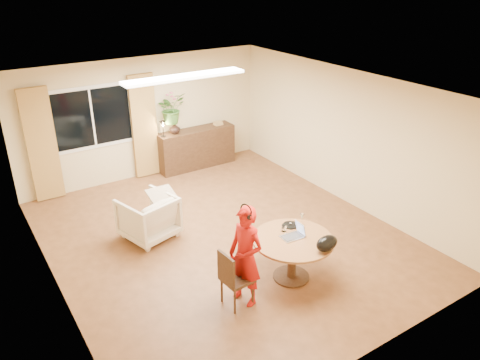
{
  "coord_description": "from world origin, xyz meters",
  "views": [
    {
      "loc": [
        -3.57,
        -5.98,
        4.31
      ],
      "look_at": [
        0.21,
        -0.2,
        1.11
      ],
      "focal_mm": 35.0,
      "sensor_mm": 36.0,
      "label": 1
    }
  ],
  "objects_px": {
    "child": "(246,256)",
    "sideboard": "(196,148)",
    "dining_chair": "(237,277)",
    "armchair": "(148,217)",
    "dining_table": "(293,247)"
  },
  "relations": [
    {
      "from": "dining_table",
      "to": "child",
      "type": "distance_m",
      "value": 0.89
    },
    {
      "from": "armchair",
      "to": "sideboard",
      "type": "xyz_separation_m",
      "value": [
        2.18,
        2.3,
        0.07
      ]
    },
    {
      "from": "dining_chair",
      "to": "armchair",
      "type": "height_order",
      "value": "dining_chair"
    },
    {
      "from": "dining_table",
      "to": "sideboard",
      "type": "distance_m",
      "value": 4.63
    },
    {
      "from": "armchair",
      "to": "child",
      "type": "bearing_deg",
      "value": 85.86
    },
    {
      "from": "dining_table",
      "to": "armchair",
      "type": "relative_size",
      "value": 1.42
    },
    {
      "from": "dining_chair",
      "to": "armchair",
      "type": "bearing_deg",
      "value": 94.09
    },
    {
      "from": "armchair",
      "to": "sideboard",
      "type": "bearing_deg",
      "value": -148.67
    },
    {
      "from": "dining_table",
      "to": "armchair",
      "type": "xyz_separation_m",
      "value": [
        -1.32,
        2.26,
        -0.15
      ]
    },
    {
      "from": "child",
      "to": "sideboard",
      "type": "relative_size",
      "value": 0.81
    },
    {
      "from": "dining_chair",
      "to": "armchair",
      "type": "xyz_separation_m",
      "value": [
        -0.32,
        2.31,
        -0.05
      ]
    },
    {
      "from": "child",
      "to": "sideboard",
      "type": "height_order",
      "value": "child"
    },
    {
      "from": "dining_chair",
      "to": "child",
      "type": "xyz_separation_m",
      "value": [
        0.13,
        -0.01,
        0.3
      ]
    },
    {
      "from": "dining_table",
      "to": "child",
      "type": "xyz_separation_m",
      "value": [
        -0.87,
        -0.06,
        0.2
      ]
    },
    {
      "from": "dining_table",
      "to": "armchair",
      "type": "height_order",
      "value": "armchair"
    }
  ]
}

